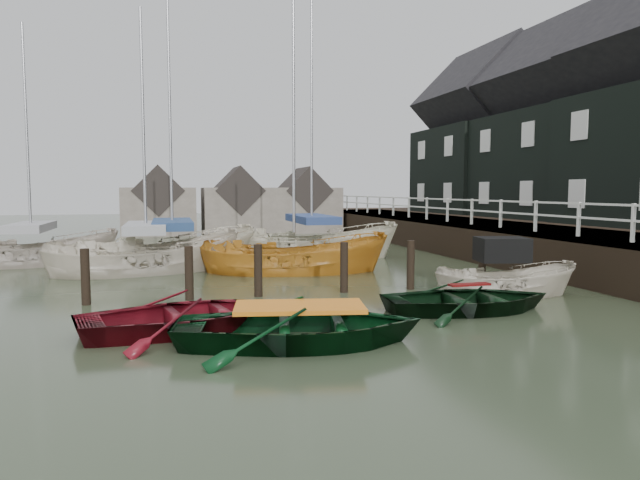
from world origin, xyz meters
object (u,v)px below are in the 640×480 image
object	(u,v)px
rowboat_dkgreen	(469,311)
motorboat	(505,291)
rowboat_red	(191,330)
sailboat_e	(32,263)
sailboat_a	(147,270)
sailboat_b	(173,266)
sailboat_d	(312,257)
rowboat_green	(300,344)
sailboat_c	(294,272)

from	to	relation	value
rowboat_dkgreen	motorboat	xyz separation A→B (m)	(1.95, 1.54, 0.11)
rowboat_red	motorboat	bearing A→B (deg)	-90.64
sailboat_e	sailboat_a	bearing A→B (deg)	-132.75
sailboat_b	sailboat_a	bearing A→B (deg)	113.13
rowboat_red	motorboat	xyz separation A→B (m)	(8.33, 1.72, 0.11)
sailboat_b	sailboat_e	distance (m)	5.57
sailboat_a	sailboat_e	xyz separation A→B (m)	(-4.27, 3.07, 0.00)
motorboat	sailboat_d	size ratio (longest dim) A/B	0.32
sailboat_b	sailboat_d	bearing A→B (deg)	-100.19
sailboat_d	rowboat_green	bearing A→B (deg)	177.19
rowboat_dkgreen	motorboat	bearing A→B (deg)	-47.34
sailboat_d	sailboat_e	bearing A→B (deg)	98.84
sailboat_c	sailboat_b	bearing A→B (deg)	71.53
rowboat_dkgreen	sailboat_d	bearing A→B (deg)	9.43
rowboat_dkgreen	sailboat_e	bearing A→B (deg)	49.36
sailboat_c	sailboat_d	xyz separation A→B (m)	(1.58, 3.75, 0.05)
sailboat_a	sailboat_c	xyz separation A→B (m)	(4.94, -1.35, -0.05)
rowboat_green	sailboat_a	distance (m)	10.89
sailboat_a	sailboat_e	bearing A→B (deg)	41.55
rowboat_red	sailboat_c	distance (m)	8.44
sailboat_c	sailboat_e	bearing A→B (deg)	75.78
rowboat_red	sailboat_c	size ratio (longest dim) A/B	0.42
rowboat_red	sailboat_a	xyz separation A→B (m)	(-1.13, 8.88, 0.06)
sailboat_a	sailboat_e	world-z (taller)	sailboat_e
motorboat	sailboat_b	distance (m)	11.82
sailboat_b	rowboat_green	bearing A→B (deg)	166.19
sailboat_d	sailboat_c	bearing A→B (deg)	169.52
rowboat_green	sailboat_c	xyz separation A→B (m)	(1.91, 9.11, 0.01)
sailboat_e	rowboat_dkgreen	bearing A→B (deg)	-142.01
rowboat_red	rowboat_green	distance (m)	2.47
sailboat_b	sailboat_c	size ratio (longest dim) A/B	1.15
sailboat_c	sailboat_e	distance (m)	10.22
rowboat_green	sailboat_e	bearing A→B (deg)	39.01
sailboat_d	rowboat_dkgreen	bearing A→B (deg)	-162.51
sailboat_b	rowboat_red	bearing A→B (deg)	156.98
sailboat_d	rowboat_red	bearing A→B (deg)	166.84
rowboat_red	motorboat	size ratio (longest dim) A/B	1.08
rowboat_red	sailboat_b	size ratio (longest dim) A/B	0.36
sailboat_a	sailboat_d	xyz separation A→B (m)	(6.53, 2.40, 0.00)
rowboat_green	rowboat_dkgreen	distance (m)	4.82
rowboat_green	motorboat	size ratio (longest dim) A/B	1.13
sailboat_e	sailboat_b	bearing A→B (deg)	-119.10
sailboat_a	sailboat_e	distance (m)	5.26
rowboat_dkgreen	sailboat_c	xyz separation A→B (m)	(-2.57, 7.36, 0.01)
sailboat_b	sailboat_e	world-z (taller)	sailboat_b
sailboat_c	sailboat_d	world-z (taller)	sailboat_d
sailboat_b	sailboat_c	world-z (taller)	sailboat_b
rowboat_green	sailboat_d	world-z (taller)	sailboat_d
motorboat	sailboat_e	world-z (taller)	sailboat_e
sailboat_b	sailboat_d	distance (m)	5.81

